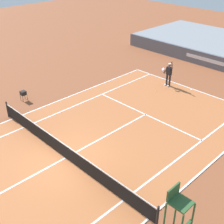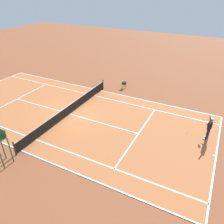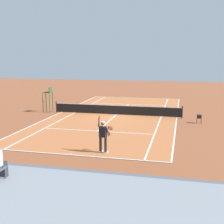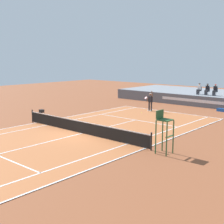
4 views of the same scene
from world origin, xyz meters
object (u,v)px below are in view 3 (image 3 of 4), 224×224
object	(u,v)px
ball_hopper	(199,116)
umpire_chair	(48,96)
tennis_player	(103,136)
tennis_ball	(110,145)

from	to	relation	value
ball_hopper	umpire_chair	bearing A→B (deg)	-7.66
tennis_player	ball_hopper	world-z (taller)	tennis_player
tennis_ball	ball_hopper	size ratio (longest dim) A/B	0.10
tennis_ball	ball_hopper	distance (m)	9.56
tennis_ball	umpire_chair	bearing A→B (deg)	-48.73
tennis_ball	umpire_chair	size ratio (longest dim) A/B	0.03
umpire_chair	ball_hopper	distance (m)	14.19
tennis_player	umpire_chair	world-z (taller)	umpire_chair
umpire_chair	ball_hopper	xyz separation A→B (m)	(-14.03, 1.89, -0.98)
tennis_ball	ball_hopper	bearing A→B (deg)	-125.63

